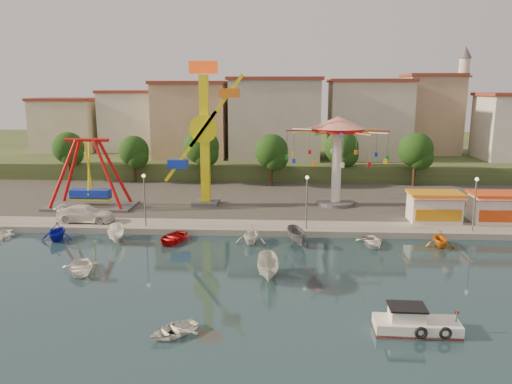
# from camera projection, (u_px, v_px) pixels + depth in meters

# --- Properties ---
(ground) EXTENTS (200.00, 200.00, 0.00)m
(ground) POSITION_uv_depth(u_px,v_px,m) (205.00, 283.00, 36.91)
(ground) COLOR #15313B
(ground) RESTS_ON ground
(quay_deck) EXTENTS (200.00, 100.00, 0.60)m
(quay_deck) POSITION_uv_depth(u_px,v_px,m) (254.00, 160.00, 97.42)
(quay_deck) COLOR #9E998E
(quay_deck) RESTS_ON ground
(asphalt_pad) EXTENTS (90.00, 28.00, 0.01)m
(asphalt_pad) POSITION_uv_depth(u_px,v_px,m) (240.00, 192.00, 66.09)
(asphalt_pad) COLOR #4C4944
(asphalt_pad) RESTS_ON quay_deck
(hill_terrace) EXTENTS (200.00, 60.00, 3.00)m
(hill_terrace) POSITION_uv_depth(u_px,v_px,m) (256.00, 151.00, 102.06)
(hill_terrace) COLOR #384C26
(hill_terrace) RESTS_ON ground
(pirate_ship_ride) EXTENTS (10.00, 5.00, 8.00)m
(pirate_ship_ride) POSITION_uv_depth(u_px,v_px,m) (89.00, 175.00, 56.93)
(pirate_ship_ride) COLOR #59595E
(pirate_ship_ride) RESTS_ON quay_deck
(kamikaze_tower) EXTENTS (6.30, 3.10, 16.50)m
(kamikaze_tower) POSITION_uv_depth(u_px,v_px,m) (207.00, 138.00, 57.12)
(kamikaze_tower) COLOR #59595E
(kamikaze_tower) RESTS_ON quay_deck
(wave_swinger) EXTENTS (11.60, 11.60, 10.40)m
(wave_swinger) POSITION_uv_depth(u_px,v_px,m) (337.00, 140.00, 57.52)
(wave_swinger) COLOR #59595E
(wave_swinger) RESTS_ON quay_deck
(booth_left) EXTENTS (5.40, 3.78, 3.08)m
(booth_left) POSITION_uv_depth(u_px,v_px,m) (434.00, 207.00, 51.40)
(booth_left) COLOR white
(booth_left) RESTS_ON quay_deck
(booth_mid) EXTENTS (5.40, 3.78, 3.08)m
(booth_mid) POSITION_uv_depth(u_px,v_px,m) (497.00, 207.00, 51.06)
(booth_mid) COLOR white
(booth_mid) RESTS_ON quay_deck
(lamp_post_1) EXTENTS (0.14, 0.14, 5.00)m
(lamp_post_1) POSITION_uv_depth(u_px,v_px,m) (145.00, 202.00, 49.41)
(lamp_post_1) COLOR #59595E
(lamp_post_1) RESTS_ON quay_deck
(lamp_post_2) EXTENTS (0.14, 0.14, 5.00)m
(lamp_post_2) POSITION_uv_depth(u_px,v_px,m) (307.00, 204.00, 48.53)
(lamp_post_2) COLOR #59595E
(lamp_post_2) RESTS_ON quay_deck
(lamp_post_3) EXTENTS (0.14, 0.14, 5.00)m
(lamp_post_3) POSITION_uv_depth(u_px,v_px,m) (474.00, 206.00, 47.66)
(lamp_post_3) COLOR #59595E
(lamp_post_3) RESTS_ON quay_deck
(tree_0) EXTENTS (4.60, 4.60, 7.19)m
(tree_0) POSITION_uv_depth(u_px,v_px,m) (68.00, 148.00, 73.33)
(tree_0) COLOR #382314
(tree_0) RESTS_ON quay_deck
(tree_1) EXTENTS (4.35, 4.35, 6.80)m
(tree_1) POSITION_uv_depth(u_px,v_px,m) (134.00, 151.00, 72.12)
(tree_1) COLOR #382314
(tree_1) RESTS_ON quay_deck
(tree_2) EXTENTS (5.02, 5.02, 7.85)m
(tree_2) POSITION_uv_depth(u_px,v_px,m) (202.00, 147.00, 71.00)
(tree_2) COLOR #382314
(tree_2) RESTS_ON quay_deck
(tree_3) EXTENTS (4.68, 4.68, 7.32)m
(tree_3) POSITION_uv_depth(u_px,v_px,m) (271.00, 151.00, 69.12)
(tree_3) COLOR #382314
(tree_3) RESTS_ON quay_deck
(tree_4) EXTENTS (4.86, 4.86, 7.60)m
(tree_4) POSITION_uv_depth(u_px,v_px,m) (342.00, 148.00, 71.45)
(tree_4) COLOR #382314
(tree_4) RESTS_ON quay_deck
(tree_5) EXTENTS (4.83, 4.83, 7.54)m
(tree_5) POSITION_uv_depth(u_px,v_px,m) (416.00, 150.00, 69.14)
(tree_5) COLOR #382314
(tree_5) RESTS_ON quay_deck
(building_0) EXTENTS (9.26, 9.53, 11.87)m
(building_0) POSITION_uv_depth(u_px,v_px,m) (46.00, 120.00, 81.90)
(building_0) COLOR beige
(building_0) RESTS_ON hill_terrace
(building_1) EXTENTS (12.33, 9.01, 8.63)m
(building_1) POSITION_uv_depth(u_px,v_px,m) (129.00, 128.00, 86.77)
(building_1) COLOR silver
(building_1) RESTS_ON hill_terrace
(building_2) EXTENTS (11.95, 9.28, 11.23)m
(building_2) POSITION_uv_depth(u_px,v_px,m) (204.00, 120.00, 86.35)
(building_2) COLOR tan
(building_2) RESTS_ON hill_terrace
(building_3) EXTENTS (12.59, 10.50, 9.20)m
(building_3) POSITION_uv_depth(u_px,v_px,m) (283.00, 128.00, 82.72)
(building_3) COLOR beige
(building_3) RESTS_ON hill_terrace
(building_4) EXTENTS (10.75, 9.23, 9.24)m
(building_4) POSITION_uv_depth(u_px,v_px,m) (362.00, 127.00, 85.30)
(building_4) COLOR beige
(building_4) RESTS_ON hill_terrace
(building_5) EXTENTS (12.77, 10.96, 11.21)m
(building_5) POSITION_uv_depth(u_px,v_px,m) (445.00, 122.00, 82.54)
(building_5) COLOR tan
(building_5) RESTS_ON hill_terrace
(minaret) EXTENTS (2.80, 2.80, 18.00)m
(minaret) POSITION_uv_depth(u_px,v_px,m) (462.00, 97.00, 85.11)
(minaret) COLOR silver
(minaret) RESTS_ON hill_terrace
(cabin_motorboat) EXTENTS (4.97, 2.08, 1.74)m
(cabin_motorboat) POSITION_uv_depth(u_px,v_px,m) (414.00, 324.00, 29.49)
(cabin_motorboat) COLOR white
(cabin_motorboat) RESTS_ON ground
(rowboat_a) EXTENTS (4.01, 4.63, 0.80)m
(rowboat_a) POSITION_uv_depth(u_px,v_px,m) (80.00, 268.00, 38.91)
(rowboat_a) COLOR white
(rowboat_a) RESTS_ON ground
(rowboat_b) EXTENTS (3.75, 3.71, 0.64)m
(rowboat_b) POSITION_uv_depth(u_px,v_px,m) (173.00, 330.00, 29.15)
(rowboat_b) COLOR white
(rowboat_b) RESTS_ON ground
(skiff) EXTENTS (1.87, 4.48, 1.70)m
(skiff) POSITION_uv_depth(u_px,v_px,m) (268.00, 267.00, 37.79)
(skiff) COLOR silver
(skiff) RESTS_ON ground
(van) EXTENTS (5.87, 2.43, 1.70)m
(van) POSITION_uv_depth(u_px,v_px,m) (86.00, 214.00, 51.35)
(van) COLOR white
(van) RESTS_ON quay_deck
(moored_boat_1) EXTENTS (3.11, 3.52, 1.73)m
(moored_boat_1) POSITION_uv_depth(u_px,v_px,m) (57.00, 231.00, 47.16)
(moored_boat_1) COLOR #141AB2
(moored_boat_1) RESTS_ON ground
(moored_boat_2) EXTENTS (2.35, 4.08, 1.48)m
(moored_boat_2) POSITION_uv_depth(u_px,v_px,m) (116.00, 233.00, 46.88)
(moored_boat_2) COLOR white
(moored_boat_2) RESTS_ON ground
(moored_boat_3) EXTENTS (3.89, 4.63, 0.82)m
(moored_boat_3) POSITION_uv_depth(u_px,v_px,m) (172.00, 238.00, 46.65)
(moored_boat_3) COLOR red
(moored_boat_3) RESTS_ON ground
(moored_boat_4) EXTENTS (3.06, 3.47, 1.73)m
(moored_boat_4) POSITION_uv_depth(u_px,v_px,m) (251.00, 234.00, 46.15)
(moored_boat_4) COLOR white
(moored_boat_4) RESTS_ON ground
(moored_boat_5) EXTENTS (2.44, 4.23, 1.54)m
(moored_boat_5) POSITION_uv_depth(u_px,v_px,m) (297.00, 236.00, 45.94)
(moored_boat_5) COLOR slate
(moored_boat_5) RESTS_ON ground
(moored_boat_6) EXTENTS (2.70, 3.66, 0.73)m
(moored_boat_6) POSITION_uv_depth(u_px,v_px,m) (372.00, 242.00, 45.65)
(moored_boat_6) COLOR white
(moored_boat_6) RESTS_ON ground
(moored_boat_7) EXTENTS (2.55, 2.94, 1.53)m
(moored_boat_7) POSITION_uv_depth(u_px,v_px,m) (440.00, 239.00, 45.23)
(moored_boat_7) COLOR orange
(moored_boat_7) RESTS_ON ground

